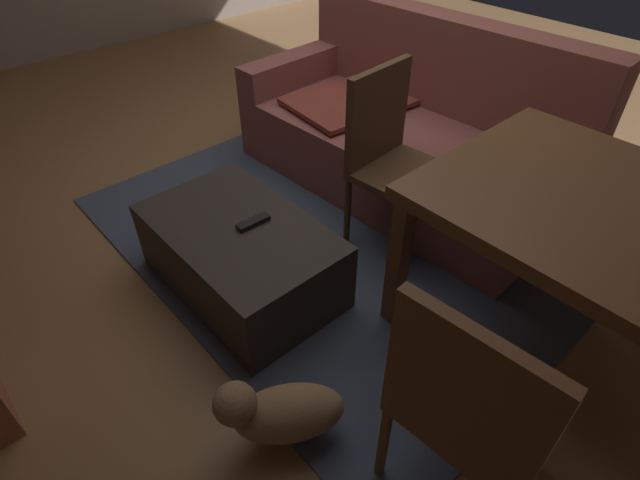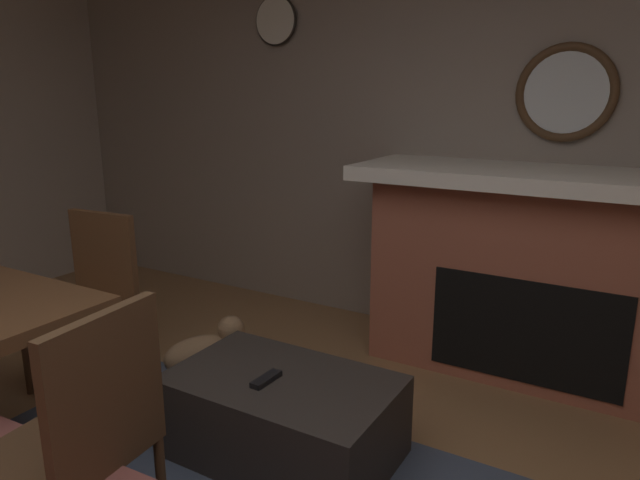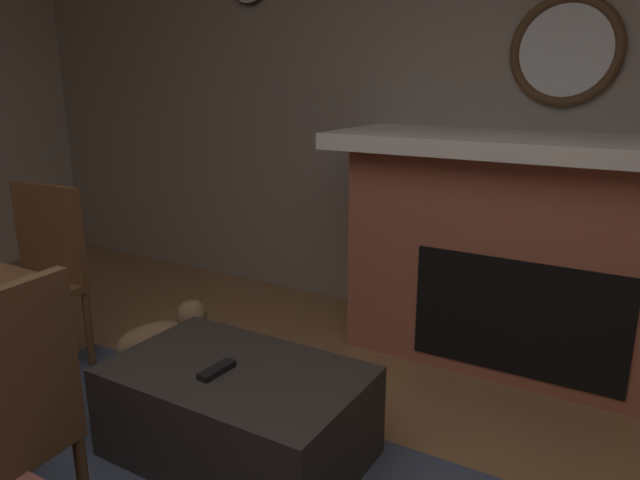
# 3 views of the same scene
# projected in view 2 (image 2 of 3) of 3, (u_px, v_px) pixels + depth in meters

# --- Properties ---
(wall_back_fireplace_side) EXTENTS (7.54, 0.12, 2.76)m
(wall_back_fireplace_side) POSITION_uv_depth(u_px,v_px,m) (495.00, 123.00, 3.48)
(wall_back_fireplace_side) COLOR gray
(wall_back_fireplace_side) RESTS_ON ground
(fireplace) EXTENTS (2.02, 0.76, 1.16)m
(fireplace) POSITION_uv_depth(u_px,v_px,m) (539.00, 274.00, 3.16)
(fireplace) COLOR #9E5642
(fireplace) RESTS_ON ground
(round_wall_mirror) EXTENTS (0.54, 0.05, 0.54)m
(round_wall_mirror) POSITION_uv_depth(u_px,v_px,m) (566.00, 93.00, 3.16)
(round_wall_mirror) COLOR #4C331E
(ottoman_coffee_table) EXTENTS (0.96, 0.60, 0.38)m
(ottoman_coffee_table) POSITION_uv_depth(u_px,v_px,m) (283.00, 417.00, 2.50)
(ottoman_coffee_table) COLOR #2D2826
(ottoman_coffee_table) RESTS_ON ground
(tv_remote) EXTENTS (0.06, 0.16, 0.02)m
(tv_remote) POSITION_uv_depth(u_px,v_px,m) (266.00, 379.00, 2.42)
(tv_remote) COLOR black
(tv_remote) RESTS_ON ottoman_coffee_table
(dining_chair_west) EXTENTS (0.47, 0.47, 0.93)m
(dining_chair_west) POSITION_uv_depth(u_px,v_px,m) (86.00, 429.00, 1.82)
(dining_chair_west) COLOR #513823
(dining_chair_west) RESTS_ON ground
(dining_chair_south) EXTENTS (0.47, 0.47, 0.93)m
(dining_chair_south) POSITION_uv_depth(u_px,v_px,m) (91.00, 289.00, 3.11)
(dining_chair_south) COLOR brown
(dining_chair_south) RESTS_ON ground
(small_dog) EXTENTS (0.39, 0.46, 0.29)m
(small_dog) POSITION_uv_depth(u_px,v_px,m) (206.00, 350.00, 3.19)
(small_dog) COLOR #8C6B4C
(small_dog) RESTS_ON ground
(wall_clock) EXTENTS (0.34, 0.03, 0.34)m
(wall_clock) POSITION_uv_depth(u_px,v_px,m) (276.00, 21.00, 3.99)
(wall_clock) COLOR silver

